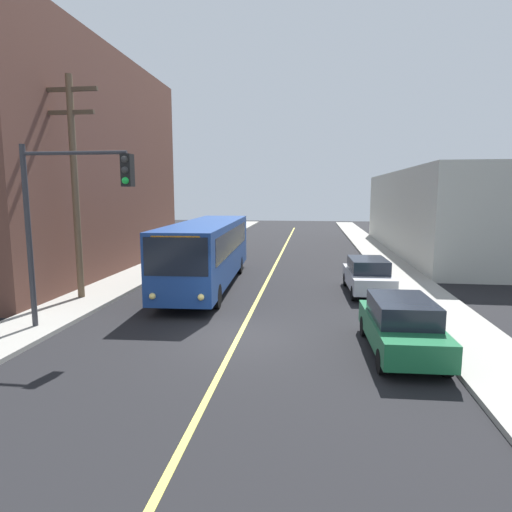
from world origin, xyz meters
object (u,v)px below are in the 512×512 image
Objects in this scene: parked_car_green at (401,325)px; parked_car_silver at (368,275)px; traffic_signal_left_corner at (70,202)px; utility_pole_near at (75,178)px; city_bus at (208,250)px.

parked_car_green and parked_car_silver have the same top height.
parked_car_silver is 0.74× the size of traffic_signal_left_corner.
parked_car_green is 0.48× the size of utility_pole_near.
city_bus is 1.33× the size of utility_pole_near.
utility_pole_near reaches higher than parked_car_silver.
city_bus reaches higher than parked_car_green.
parked_car_green is 1.00× the size of parked_car_silver.
city_bus is 11.34m from parked_car_green.
traffic_signal_left_corner is (-10.30, -7.07, 3.46)m from parked_car_silver.
parked_car_silver is 0.48× the size of utility_pole_near.
traffic_signal_left_corner reaches higher than parked_car_green.
city_bus is 2.74× the size of parked_car_silver.
parked_car_silver is at bearing -4.25° from city_bus.
parked_car_green is at bearing -47.24° from city_bus.
utility_pole_near is (-12.44, 4.75, 4.40)m from parked_car_green.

